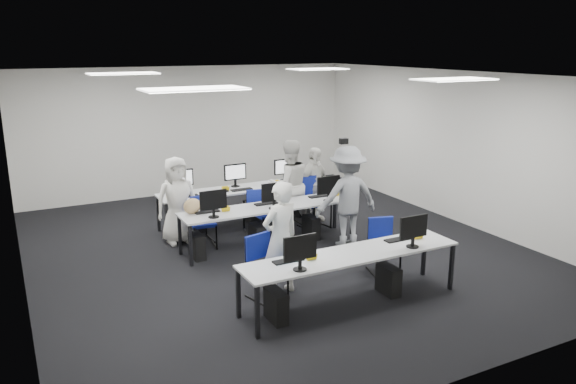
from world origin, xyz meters
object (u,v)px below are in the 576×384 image
student_0 (280,238)px  student_1 (289,185)px  desk_mid (269,209)px  chair_0 (266,279)px  chair_7 (305,209)px  chair_1 (383,256)px  chair_6 (256,218)px  chair_4 (314,212)px  student_3 (314,185)px  photographer (347,196)px  student_2 (177,200)px  chair_2 (203,232)px  chair_5 (200,226)px  chair_3 (266,223)px  desk_front (352,257)px

student_0 → student_1: 2.95m
student_1 → desk_mid: bearing=48.5°
chair_0 → chair_7: chair_0 is taller
desk_mid → chair_0: size_ratio=3.53×
student_1 → chair_1: bearing=102.1°
chair_6 → student_1: (0.68, -0.04, 0.59)m
chair_0 → chair_1: (2.02, -0.01, -0.01)m
chair_4 → student_1: bearing=148.5°
chair_6 → chair_7: (1.17, 0.21, -0.03)m
student_3 → photographer: (-0.16, -1.46, 0.14)m
chair_6 → desk_mid: bearing=-81.7°
chair_6 → chair_1: bearing=-56.0°
chair_1 → student_2: 3.79m
chair_2 → student_0: bearing=-73.4°
chair_4 → chair_5: chair_4 is taller
chair_0 → chair_6: 2.86m
chair_7 → student_1: student_1 is taller
student_0 → student_1: bearing=-131.9°
photographer → desk_mid: bearing=-21.3°
chair_2 → chair_5: size_ratio=0.93×
chair_3 → chair_4: (1.07, 0.08, 0.04)m
desk_front → chair_6: chair_6 is taller
chair_1 → chair_5: (-2.09, 2.73, 0.02)m
chair_3 → student_1: 0.89m
desk_mid → photographer: bearing=-26.0°
chair_1 → student_3: student_3 is taller
student_2 → chair_2: bearing=-54.9°
chair_7 → student_0: student_0 is taller
chair_7 → student_2: 2.69m
chair_2 → student_3: 2.54m
photographer → chair_0: bearing=35.8°
chair_1 → chair_7: bearing=101.6°
chair_7 → desk_front: bearing=-106.9°
desk_mid → chair_4: size_ratio=3.25×
desk_front → desk_mid: same height
chair_0 → chair_7: 3.63m
desk_mid → student_0: size_ratio=1.92×
chair_3 → student_3: bearing=12.5°
chair_4 → student_0: size_ratio=0.59×
chair_0 → chair_4: chair_4 is taller
chair_0 → chair_4: 3.29m
chair_2 → desk_mid: bearing=-16.2°
student_0 → student_3: bearing=-139.8°
chair_0 → chair_7: (2.22, 2.87, -0.03)m
chair_6 → chair_7: bearing=24.2°
student_1 → photographer: 1.38m
student_2 → student_3: student_2 is taller
student_1 → student_3: 0.67m
desk_mid → desk_front: bearing=-90.0°
chair_1 → photographer: bearing=97.9°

